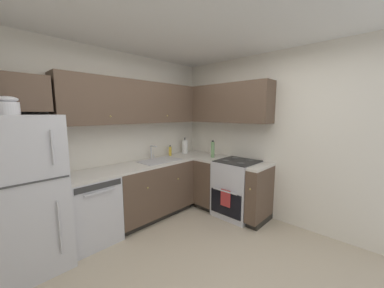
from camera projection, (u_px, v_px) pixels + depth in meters
ground_plane at (203, 277)px, 2.26m from camera, size 3.43×3.57×0.02m
wall_back at (114, 139)px, 3.31m from camera, size 3.53×0.05×2.58m
wall_right at (278, 138)px, 3.33m from camera, size 0.05×3.67×2.58m
ceiling at (206, 5)px, 1.89m from camera, size 3.53×3.67×0.05m
refrigerator at (18, 196)px, 2.23m from camera, size 0.81×0.72×1.66m
dishwasher at (91, 209)px, 2.83m from camera, size 0.60×0.63×0.87m
lower_cabinets_back at (152, 190)px, 3.53m from camera, size 1.34×0.62×0.87m
countertop_back at (151, 163)px, 3.47m from camera, size 2.54×0.60×0.03m
lower_cabinets_right at (226, 187)px, 3.70m from camera, size 0.62×1.18×0.87m
countertop_right at (227, 161)px, 3.63m from camera, size 0.60×1.18×0.03m
oven_range at (237, 188)px, 3.57m from camera, size 0.68×0.62×1.05m
upper_cabinets_back at (135, 102)px, 3.31m from camera, size 2.22×0.34×0.64m
upper_cabinets_right at (222, 104)px, 3.75m from camera, size 0.32×1.73×0.64m
cabinet_over_fridge at (2, 92)px, 2.20m from camera, size 0.80×0.32×0.39m
sink at (160, 163)px, 3.56m from camera, size 0.65×0.40×0.10m
faucet at (152, 151)px, 3.68m from camera, size 0.07×0.16×0.23m
soap_bottle at (170, 151)px, 3.98m from camera, size 0.05×0.05×0.19m
paper_towel_roll at (185, 147)px, 4.22m from camera, size 0.11×0.11×0.31m
oil_bottle at (213, 149)px, 3.81m from camera, size 0.06×0.06×0.30m
serving_pot_on_fridge at (7, 106)px, 2.10m from camera, size 0.20×0.20×0.18m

